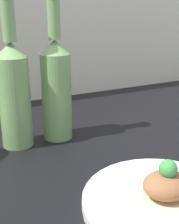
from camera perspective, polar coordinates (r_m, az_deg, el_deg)
ground_plane at (r=58.54cm, az=-1.49°, el=-14.39°), size 180.00×110.00×4.00cm
plate at (r=52.32cm, az=13.64°, el=-15.60°), size 26.21×26.21×1.93cm
plated_food at (r=50.97cm, az=13.86°, el=-13.32°), size 16.42×16.42×6.68cm
cider_bottle_left at (r=68.89cm, az=-13.62°, el=3.78°), size 6.88×6.88×32.87cm
cider_bottle_right at (r=71.47cm, az=-6.11°, el=4.78°), size 6.88×6.88×32.87cm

